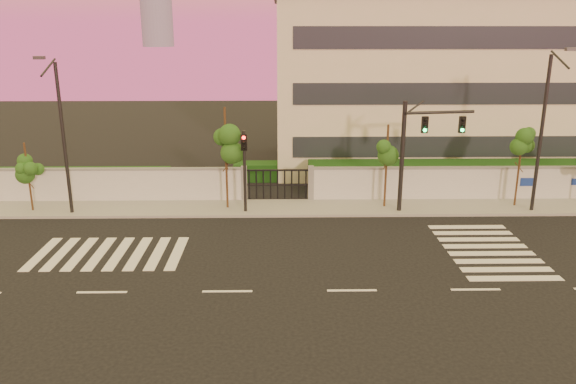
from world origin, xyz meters
The scene contains 14 objects.
ground centered at (0.00, 0.00, 0.00)m, with size 120.00×120.00×0.00m, color black.
sidewalk centered at (0.00, 10.50, 0.07)m, with size 60.00×3.00×0.15m, color gray.
perimeter_wall centered at (0.10, 12.00, 1.07)m, with size 60.00×0.36×2.20m.
hedge_row centered at (1.17, 14.74, 0.82)m, with size 41.00×4.25×1.80m.
institutional_building centered at (9.00, 21.99, 6.16)m, with size 24.40×12.40×12.25m.
road_markings centered at (-1.58, 3.76, 0.01)m, with size 57.00×7.62×0.02m.
street_tree_b centered at (-16.91, 10.12, 2.98)m, with size 1.35×1.07×4.05m.
street_tree_c centered at (-5.87, 10.48, 4.36)m, with size 1.54×1.22×5.94m.
street_tree_d centered at (3.23, 10.56, 3.63)m, with size 1.52×1.21×4.93m.
street_tree_e centered at (10.87, 10.59, 3.39)m, with size 1.40×1.11×4.61m.
traffic_signal_main centered at (4.70, 9.73, 4.00)m, with size 3.99×0.74×6.33m.
traffic_signal_secondary centered at (-4.82, 9.74, 3.01)m, with size 0.37×0.35×4.74m.
streetlight_west centered at (-14.57, 9.52, 4.75)m, with size 0.53×2.12×8.80m.
streetlight_east centered at (11.47, 9.50, 4.97)m, with size 0.55×2.21×9.19m.
Camera 1 is at (-2.90, -20.42, 10.20)m, focal length 35.00 mm.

